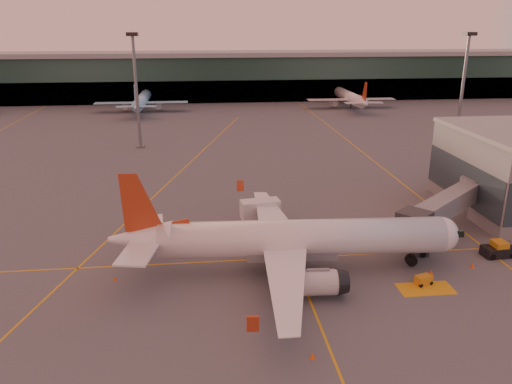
{
  "coord_description": "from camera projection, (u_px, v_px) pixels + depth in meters",
  "views": [
    {
      "loc": [
        -5.5,
        -49.66,
        27.28
      ],
      "look_at": [
        1.62,
        15.98,
        5.0
      ],
      "focal_mm": 35.0,
      "sensor_mm": 36.0,
      "label": 1
    }
  ],
  "objects": [
    {
      "name": "cone_wing_left",
      "position": [
        263.0,
        218.0,
        73.01
      ],
      "size": [
        0.47,
        0.47,
        0.6
      ],
      "color": "#F4570C",
      "rests_on": "ground"
    },
    {
      "name": "ground",
      "position": [
        257.0,
        280.0,
        56.07
      ],
      "size": [
        600.0,
        600.0,
        0.0
      ],
      "primitive_type": "plane",
      "color": "#4C4F54",
      "rests_on": "ground"
    },
    {
      "name": "cone_nose",
      "position": [
        473.0,
        265.0,
        58.77
      ],
      "size": [
        0.48,
        0.48,
        0.62
      ],
      "color": "#F4570C",
      "rests_on": "ground"
    },
    {
      "name": "taxi_markings",
      "position": [
        195.0,
        171.0,
        97.23
      ],
      "size": [
        100.12,
        173.0,
        0.01
      ],
      "color": "orange",
      "rests_on": "ground"
    },
    {
      "name": "gpu_cart",
      "position": [
        424.0,
        280.0,
        54.9
      ],
      "size": [
        2.05,
        1.59,
        1.06
      ],
      "rotation": [
        0.0,
        0.0,
        0.32
      ],
      "color": "#C27E18",
      "rests_on": "ground"
    },
    {
      "name": "jet_bridge",
      "position": [
        451.0,
        204.0,
        67.42
      ],
      "size": [
        19.16,
        16.91,
        5.96
      ],
      "color": "slate",
      "rests_on": "ground"
    },
    {
      "name": "cone_fwd",
      "position": [
        431.0,
        272.0,
        57.09
      ],
      "size": [
        0.5,
        0.5,
        0.64
      ],
      "color": "#F4570C",
      "rests_on": "ground"
    },
    {
      "name": "main_airplane",
      "position": [
        290.0,
        240.0,
        56.86
      ],
      "size": [
        40.2,
        36.19,
        12.13
      ],
      "rotation": [
        0.0,
        0.0,
        -0.05
      ],
      "color": "white",
      "rests_on": "ground"
    },
    {
      "name": "mast_east_near",
      "position": [
        464.0,
        81.0,
        115.34
      ],
      "size": [
        2.4,
        2.4,
        25.6
      ],
      "color": "slate",
      "rests_on": "ground"
    },
    {
      "name": "pushback_tug",
      "position": [
        499.0,
        250.0,
        61.54
      ],
      "size": [
        3.98,
        2.34,
        1.98
      ],
      "rotation": [
        0.0,
        0.0,
        0.07
      ],
      "color": "black",
      "rests_on": "ground"
    },
    {
      "name": "cone_tail",
      "position": [
        115.0,
        279.0,
        55.78
      ],
      "size": [
        0.38,
        0.38,
        0.48
      ],
      "color": "#F4570C",
      "rests_on": "ground"
    },
    {
      "name": "distant_aircraft_row",
      "position": [
        53.0,
        113.0,
        161.73
      ],
      "size": [
        225.0,
        34.0,
        13.0
      ],
      "color": "#8FCDEF",
      "rests_on": "ground"
    },
    {
      "name": "terminal",
      "position": [
        216.0,
        76.0,
        186.83
      ],
      "size": [
        400.0,
        20.0,
        17.6
      ],
      "color": "#19382D",
      "rests_on": "ground"
    },
    {
      "name": "mast_west_near",
      "position": [
        136.0,
        83.0,
        111.44
      ],
      "size": [
        2.4,
        2.4,
        25.6
      ],
      "color": "slate",
      "rests_on": "ground"
    },
    {
      "name": "catering_truck",
      "position": [
        261.0,
        213.0,
        69.44
      ],
      "size": [
        5.65,
        3.08,
        4.16
      ],
      "rotation": [
        0.0,
        0.0,
        0.15
      ],
      "color": "#BA1A31",
      "rests_on": "ground"
    },
    {
      "name": "cone_wing_right",
      "position": [
        313.0,
        356.0,
        42.77
      ],
      "size": [
        0.47,
        0.47,
        0.59
      ],
      "color": "#F4570C",
      "rests_on": "ground"
    }
  ]
}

